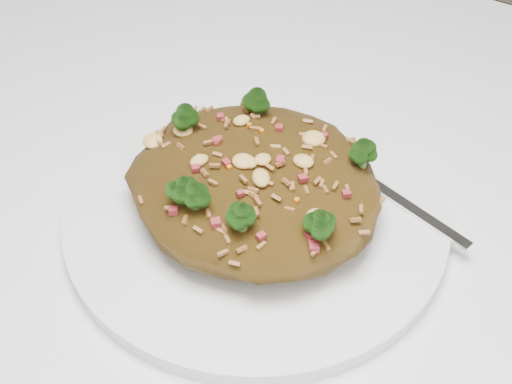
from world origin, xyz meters
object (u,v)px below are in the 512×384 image
Objects in this scene: fork at (389,194)px; dining_table at (280,292)px; fried_rice at (256,177)px; plate at (256,212)px.

dining_table is at bearing -123.79° from fork.
fried_rice is at bearing -127.08° from fork.
dining_table is 7.47× the size of fork.
plate reaches higher than dining_table.
fork is at bearing 41.54° from dining_table.
fork is (0.06, 0.05, 0.11)m from dining_table.
dining_table is 0.14m from fried_rice.
fork is (0.08, 0.06, -0.03)m from fried_rice.
fried_rice is at bearing -154.80° from dining_table.
dining_table is 4.15× the size of plate.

